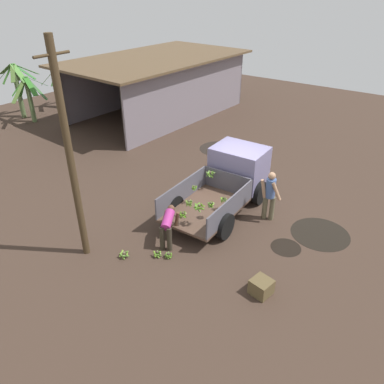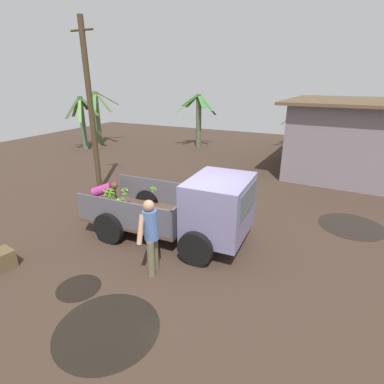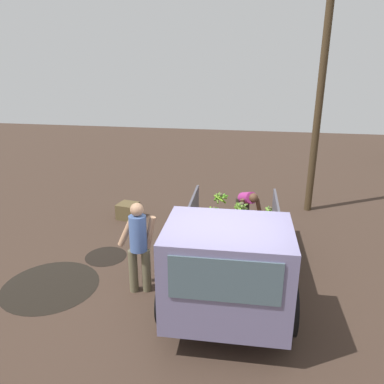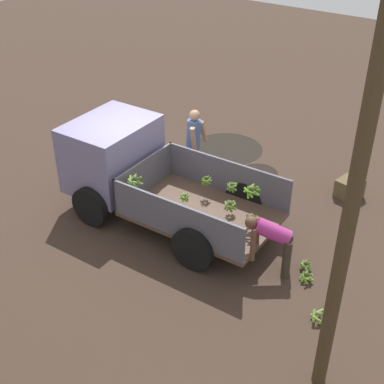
{
  "view_description": "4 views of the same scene",
  "coord_description": "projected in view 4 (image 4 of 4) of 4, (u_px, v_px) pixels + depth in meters",
  "views": [
    {
      "loc": [
        -10.52,
        -5.5,
        7.06
      ],
      "look_at": [
        -1.96,
        0.62,
        1.01
      ],
      "focal_mm": 35.0,
      "sensor_mm": 36.0,
      "label": 1
    },
    {
      "loc": [
        2.74,
        -6.21,
        4.09
      ],
      "look_at": [
        -0.79,
        1.13,
        1.0
      ],
      "focal_mm": 28.0,
      "sensor_mm": 36.0,
      "label": 2
    },
    {
      "loc": [
        5.27,
        0.53,
        4.1
      ],
      "look_at": [
        -1.8,
        -0.71,
        1.57
      ],
      "focal_mm": 35.0,
      "sensor_mm": 36.0,
      "label": 3
    },
    {
      "loc": [
        -6.69,
        7.3,
        6.44
      ],
      "look_at": [
        -1.96,
        0.63,
        1.26
      ],
      "focal_mm": 50.0,
      "sensor_mm": 36.0,
      "label": 4
    }
  ],
  "objects": [
    {
      "name": "cargo_truck",
      "position": [
        130.0,
        166.0,
        11.05
      ],
      "size": [
        4.47,
        2.27,
        1.85
      ],
      "rotation": [
        0.0,
        0.0,
        0.03
      ],
      "color": "brown",
      "rests_on": "ground"
    },
    {
      "name": "mud_patch_1",
      "position": [
        259.0,
        173.0,
        12.75
      ],
      "size": [
        0.91,
        0.91,
        0.01
      ],
      "primitive_type": "cylinder",
      "color": "black",
      "rests_on": "ground"
    },
    {
      "name": "mud_patch_0",
      "position": [
        227.0,
        149.0,
        13.79
      ],
      "size": [
        1.83,
        1.83,
        0.01
      ],
      "primitive_type": "cylinder",
      "color": "black",
      "rests_on": "ground"
    },
    {
      "name": "banana_bunch_on_ground_2",
      "position": [
        307.0,
        277.0,
        9.46
      ],
      "size": [
        0.27,
        0.27,
        0.2
      ],
      "color": "#433C2B",
      "rests_on": "ground"
    },
    {
      "name": "banana_bunch_on_ground_0",
      "position": [
        306.0,
        265.0,
        9.73
      ],
      "size": [
        0.23,
        0.23,
        0.19
      ],
      "color": "#443D2C",
      "rests_on": "ground"
    },
    {
      "name": "ground",
      "position": [
        136.0,
        200.0,
        11.74
      ],
      "size": [
        36.0,
        36.0,
        0.0
      ],
      "primitive_type": "plane",
      "color": "#3E2D24"
    },
    {
      "name": "person_foreground_visitor",
      "position": [
        194.0,
        142.0,
        11.97
      ],
      "size": [
        0.41,
        0.74,
        1.75
      ],
      "rotation": [
        0.0,
        0.0,
        3.38
      ],
      "color": "brown",
      "rests_on": "ground"
    },
    {
      "name": "person_worker_loading",
      "position": [
        274.0,
        240.0,
        9.38
      ],
      "size": [
        0.87,
        0.75,
        1.14
      ],
      "rotation": [
        0.0,
        0.0,
        0.41
      ],
      "color": "#332C22",
      "rests_on": "ground"
    },
    {
      "name": "banana_bunch_on_ground_1",
      "position": [
        319.0,
        316.0,
        8.64
      ],
      "size": [
        0.3,
        0.3,
        0.2
      ],
      "color": "brown",
      "rests_on": "ground"
    },
    {
      "name": "wooden_crate_0",
      "position": [
        349.0,
        189.0,
        11.75
      ],
      "size": [
        0.58,
        0.58,
        0.42
      ],
      "primitive_type": "cube",
      "rotation": [
        0.0,
        0.0,
        6.1
      ],
      "color": "brown",
      "rests_on": "ground"
    },
    {
      "name": "utility_pole",
      "position": [
        352.0,
        204.0,
        6.09
      ],
      "size": [
        0.94,
        0.2,
        6.03
      ],
      "color": "#42321F",
      "rests_on": "ground"
    }
  ]
}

